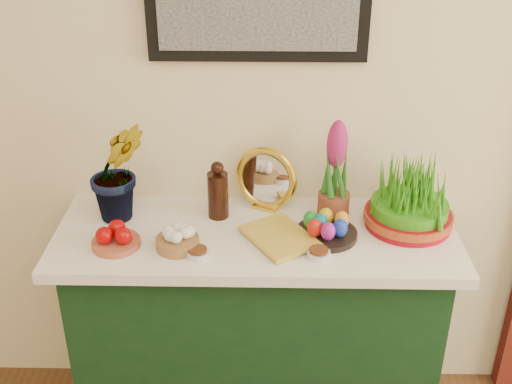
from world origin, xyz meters
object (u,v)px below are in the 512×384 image
Objects in this scene: mirror at (266,179)px; wheatgrass_sabzeh at (410,198)px; sideboard at (256,334)px; hyacinth_green at (116,156)px; book at (256,244)px.

mirror is 0.52m from wheatgrass_sabzeh.
sideboard is 0.79m from wheatgrass_sabzeh.
hyacinth_green reaches higher than wheatgrass_sabzeh.
mirror is 0.98× the size of book.
sideboard is 2.66× the size of hyacinth_green.
book is (0.00, -0.11, 0.48)m from sideboard.
book is at bearing -96.21° from mirror.
wheatgrass_sabzeh is at bearing -13.69° from mirror.
wheatgrass_sabzeh is (0.53, 0.16, 0.09)m from book.
mirror is 0.30m from book.
wheatgrass_sabzeh is (0.50, -0.12, -0.00)m from mirror.
mirror is at bearing 166.31° from wheatgrass_sabzeh.
wheatgrass_sabzeh is at bearing 5.07° from sideboard.
book is at bearing -89.39° from sideboard.
hyacinth_green reaches higher than sideboard.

